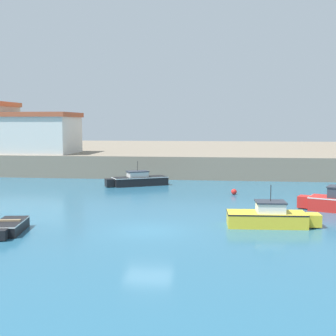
{
  "coord_description": "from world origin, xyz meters",
  "views": [
    {
      "loc": [
        3.98,
        -23.66,
        5.61
      ],
      "look_at": [
        -0.62,
        13.35,
        2.0
      ],
      "focal_mm": 50.0,
      "sensor_mm": 36.0,
      "label": 1
    }
  ],
  "objects_px": {
    "motorboat_yellow_4": "(270,217)",
    "mooring_buoy": "(234,192)",
    "harbor_shed_mid_row": "(42,133)",
    "motorboat_black_3": "(138,180)",
    "dinghy_black_0": "(9,227)"
  },
  "relations": [
    {
      "from": "motorboat_black_3",
      "to": "harbor_shed_mid_row",
      "type": "height_order",
      "value": "harbor_shed_mid_row"
    },
    {
      "from": "motorboat_black_3",
      "to": "mooring_buoy",
      "type": "relative_size",
      "value": 12.53
    },
    {
      "from": "motorboat_black_3",
      "to": "motorboat_yellow_4",
      "type": "distance_m",
      "value": 18.5
    },
    {
      "from": "motorboat_yellow_4",
      "to": "harbor_shed_mid_row",
      "type": "relative_size",
      "value": 0.7
    },
    {
      "from": "dinghy_black_0",
      "to": "motorboat_black_3",
      "type": "bearing_deg",
      "value": 80.2
    },
    {
      "from": "dinghy_black_0",
      "to": "motorboat_black_3",
      "type": "relative_size",
      "value": 0.65
    },
    {
      "from": "dinghy_black_0",
      "to": "mooring_buoy",
      "type": "relative_size",
      "value": 8.13
    },
    {
      "from": "motorboat_yellow_4",
      "to": "harbor_shed_mid_row",
      "type": "distance_m",
      "value": 32.81
    },
    {
      "from": "motorboat_yellow_4",
      "to": "mooring_buoy",
      "type": "relative_size",
      "value": 11.47
    },
    {
      "from": "dinghy_black_0",
      "to": "motorboat_black_3",
      "type": "height_order",
      "value": "motorboat_black_3"
    },
    {
      "from": "motorboat_yellow_4",
      "to": "mooring_buoy",
      "type": "bearing_deg",
      "value": 98.85
    },
    {
      "from": "motorboat_black_3",
      "to": "mooring_buoy",
      "type": "distance_m",
      "value": 9.46
    },
    {
      "from": "motorboat_black_3",
      "to": "motorboat_yellow_4",
      "type": "height_order",
      "value": "motorboat_yellow_4"
    },
    {
      "from": "harbor_shed_mid_row",
      "to": "motorboat_yellow_4",
      "type": "bearing_deg",
      "value": -46.58
    },
    {
      "from": "dinghy_black_0",
      "to": "motorboat_yellow_4",
      "type": "distance_m",
      "value": 13.77
    }
  ]
}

